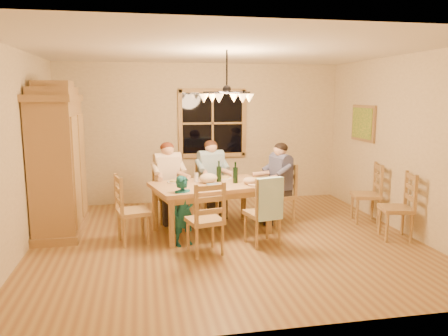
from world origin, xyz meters
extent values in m
plane|color=#8E5E33|center=(0.00, 0.00, 0.00)|extent=(5.50, 5.50, 0.00)
cube|color=white|center=(0.00, 0.00, 2.70)|extent=(5.50, 5.00, 0.02)
cube|color=#C8B58D|center=(0.00, 2.50, 1.35)|extent=(5.50, 0.02, 2.70)
cube|color=#C8B58D|center=(-2.75, 0.00, 1.35)|extent=(0.02, 5.00, 2.70)
cube|color=#C8B58D|center=(2.75, 0.00, 1.35)|extent=(0.02, 5.00, 2.70)
cube|color=black|center=(0.20, 2.48, 1.55)|extent=(1.20, 0.03, 1.20)
cube|color=#A37E48|center=(0.20, 2.46, 1.55)|extent=(1.30, 0.06, 1.30)
cube|color=olive|center=(2.72, 1.20, 1.60)|extent=(0.04, 0.78, 0.64)
cube|color=#1E6B2D|center=(2.69, 1.20, 1.60)|extent=(0.02, 0.68, 0.54)
cylinder|color=black|center=(0.00, 0.00, 2.44)|extent=(0.02, 0.02, 0.53)
sphere|color=black|center=(0.00, 0.00, 2.17)|extent=(0.12, 0.12, 0.12)
cylinder|color=black|center=(0.16, 0.00, 2.13)|extent=(0.34, 0.02, 0.02)
cone|color=#FFB259|center=(0.32, 0.00, 2.05)|extent=(0.13, 0.13, 0.12)
cylinder|color=black|center=(0.08, 0.14, 2.13)|extent=(0.19, 0.31, 0.02)
cone|color=#FFB259|center=(0.16, 0.28, 2.05)|extent=(0.13, 0.13, 0.12)
cylinder|color=black|center=(-0.08, 0.14, 2.13)|extent=(0.19, 0.31, 0.02)
cone|color=#FFB259|center=(-0.16, 0.28, 2.05)|extent=(0.13, 0.13, 0.12)
cylinder|color=black|center=(-0.16, 0.00, 2.13)|extent=(0.34, 0.02, 0.02)
cone|color=#FFB259|center=(-0.32, 0.00, 2.05)|extent=(0.13, 0.13, 0.12)
cylinder|color=black|center=(-0.08, -0.14, 2.13)|extent=(0.19, 0.31, 0.02)
cone|color=#FFB259|center=(-0.16, -0.28, 2.05)|extent=(0.13, 0.13, 0.12)
cylinder|color=black|center=(0.08, -0.14, 2.13)|extent=(0.19, 0.31, 0.02)
cone|color=#FFB259|center=(0.16, -0.28, 2.05)|extent=(0.13, 0.13, 0.12)
cube|color=olive|center=(-2.43, 0.86, 1.00)|extent=(0.60, 1.30, 2.00)
cube|color=olive|center=(-2.43, 0.86, 2.05)|extent=(0.66, 1.40, 0.10)
cube|color=olive|center=(-2.43, 0.86, 2.15)|extent=(0.58, 1.00, 0.12)
cube|color=olive|center=(-2.43, 0.86, 2.25)|extent=(0.52, 0.55, 0.10)
cube|color=#A37E48|center=(-2.12, 0.53, 1.00)|extent=(0.03, 0.55, 1.60)
cube|color=#A37E48|center=(-2.12, 1.19, 1.00)|extent=(0.03, 0.55, 1.60)
cube|color=olive|center=(-2.43, 0.86, 0.06)|extent=(0.66, 1.40, 0.12)
cube|color=#A77B4A|center=(-0.15, 0.45, 0.73)|extent=(1.94, 1.44, 0.06)
cube|color=#A37E48|center=(-0.15, 0.45, 0.65)|extent=(1.76, 1.26, 0.10)
cylinder|color=#A37E48|center=(-0.80, -0.15, 0.35)|extent=(0.09, 0.09, 0.70)
cylinder|color=#A37E48|center=(0.70, 0.20, 0.35)|extent=(0.09, 0.09, 0.70)
cylinder|color=#A37E48|center=(-1.00, 0.69, 0.35)|extent=(0.09, 0.09, 0.70)
cylinder|color=#A37E48|center=(0.50, 1.05, 0.35)|extent=(0.09, 0.09, 0.70)
cube|color=#A37E48|center=(-0.77, 1.14, 0.45)|extent=(0.53, 0.51, 0.06)
cube|color=#A37E48|center=(-0.77, 1.14, 0.72)|extent=(0.38, 0.14, 0.54)
cube|color=#A37E48|center=(-0.01, 1.32, 0.45)|extent=(0.53, 0.51, 0.06)
cube|color=#A37E48|center=(-0.01, 1.32, 0.72)|extent=(0.38, 0.14, 0.54)
cube|color=#A37E48|center=(-0.38, -0.46, 0.45)|extent=(0.53, 0.51, 0.06)
cube|color=#A37E48|center=(-0.38, -0.46, 0.72)|extent=(0.38, 0.14, 0.54)
cube|color=#A37E48|center=(0.46, -0.25, 0.45)|extent=(0.53, 0.51, 0.06)
cube|color=#A37E48|center=(0.46, -0.25, 0.72)|extent=(0.38, 0.14, 0.54)
cube|color=#A37E48|center=(-1.33, 0.17, 0.45)|extent=(0.51, 0.53, 0.06)
cube|color=#A37E48|center=(-1.33, 0.17, 0.72)|extent=(0.14, 0.38, 0.54)
cube|color=#A37E48|center=(1.03, 0.73, 0.45)|extent=(0.51, 0.53, 0.06)
cube|color=#A37E48|center=(1.03, 0.73, 0.72)|extent=(0.14, 0.38, 0.54)
cube|color=beige|center=(-0.77, 1.14, 0.84)|extent=(0.44, 0.31, 0.52)
cube|color=#262328|center=(-0.77, 1.14, 0.53)|extent=(0.47, 0.50, 0.14)
sphere|color=tan|center=(-0.77, 1.14, 1.22)|extent=(0.21, 0.21, 0.21)
ellipsoid|color=#592614|center=(-0.77, 1.14, 1.25)|extent=(0.22, 0.22, 0.17)
cube|color=teal|center=(-0.01, 1.32, 0.84)|extent=(0.44, 0.31, 0.52)
cube|color=#262328|center=(-0.01, 1.32, 0.53)|extent=(0.47, 0.50, 0.14)
sphere|color=tan|center=(-0.01, 1.32, 1.22)|extent=(0.21, 0.21, 0.21)
ellipsoid|color=#381E11|center=(-0.01, 1.32, 1.25)|extent=(0.22, 0.22, 0.17)
cube|color=#464A70|center=(1.03, 0.73, 0.84)|extent=(0.31, 0.44, 0.52)
cube|color=#262328|center=(1.03, 0.73, 0.53)|extent=(0.50, 0.47, 0.14)
sphere|color=tan|center=(1.03, 0.73, 1.22)|extent=(0.21, 0.21, 0.21)
ellipsoid|color=black|center=(1.03, 0.73, 1.25)|extent=(0.22, 0.22, 0.17)
cube|color=#B6E9F7|center=(0.51, -0.44, 0.70)|extent=(0.39, 0.19, 0.58)
cylinder|color=black|center=(-0.01, 0.58, 0.93)|extent=(0.08, 0.08, 0.33)
cylinder|color=black|center=(0.22, 0.42, 0.93)|extent=(0.08, 0.08, 0.33)
cylinder|color=white|center=(-0.68, 0.63, 0.77)|extent=(0.26, 0.26, 0.02)
cylinder|color=white|center=(0.11, 0.80, 0.77)|extent=(0.26, 0.26, 0.02)
cylinder|color=white|center=(0.52, 0.58, 0.77)|extent=(0.26, 0.26, 0.02)
cylinder|color=silver|center=(-0.36, 0.63, 0.83)|extent=(0.06, 0.06, 0.14)
cylinder|color=silver|center=(0.27, 0.73, 0.83)|extent=(0.06, 0.06, 0.14)
ellipsoid|color=tan|center=(0.41, 0.29, 0.82)|extent=(0.20, 0.20, 0.11)
cube|color=#466081|center=(-0.15, 0.28, 0.78)|extent=(0.21, 0.18, 0.03)
ellipsoid|color=tan|center=(-0.19, 0.50, 0.84)|extent=(0.28, 0.22, 0.15)
imported|color=#175E6A|center=(-0.63, -0.08, 0.50)|extent=(0.43, 0.37, 0.99)
cube|color=#A37E48|center=(2.45, -0.38, 0.45)|extent=(0.51, 0.53, 0.06)
cube|color=#A37E48|center=(2.45, -0.38, 0.72)|extent=(0.14, 0.38, 0.54)
cube|color=#A37E48|center=(2.45, 0.51, 0.45)|extent=(0.52, 0.53, 0.06)
cube|color=#A37E48|center=(2.45, 0.51, 0.72)|extent=(0.14, 0.38, 0.54)
camera|label=1|loc=(-1.18, -5.99, 2.09)|focal=35.00mm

